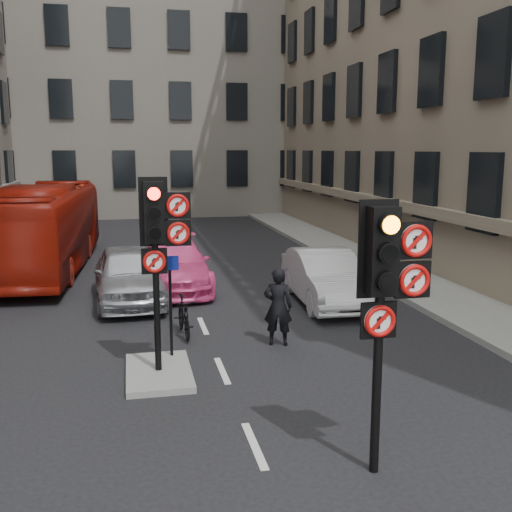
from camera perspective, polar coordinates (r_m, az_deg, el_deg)
name	(u,v)px	position (r m, az deg, el deg)	size (l,w,h in m)	color
pavement_right	(406,276)	(20.28, 14.08, -1.82)	(3.00, 50.00, 0.16)	gray
centre_island	(159,372)	(11.56, -9.25, -10.89)	(1.20, 2.00, 0.12)	gray
building_far	(148,64)	(44.20, -10.29, 17.57)	(30.00, 14.00, 20.00)	gray
signal_near	(387,280)	(7.63, 12.41, -2.21)	(0.91, 0.40, 3.58)	black
signal_far	(159,233)	(10.89, -9.19, 2.20)	(0.91, 0.40, 3.58)	black
car_silver	(129,274)	(16.90, -12.04, -1.72)	(1.82, 4.53, 1.54)	#A6A7AD
car_white	(325,277)	(16.47, 6.59, -2.02)	(1.54, 4.42, 1.46)	silver
car_pink	(175,265)	(18.34, -7.71, -0.85)	(1.99, 4.90, 1.42)	#EB458A
bus_red	(45,228)	(22.06, -19.42, 2.57)	(2.50, 10.70, 2.98)	maroon
motorcycle	(184,316)	(13.71, -6.89, -5.73)	(0.42, 1.50, 0.90)	black
motorcyclist	(278,307)	(12.89, 2.10, -4.85)	(0.62, 0.41, 1.70)	black
info_sign	(170,292)	(11.87, -8.17, -3.39)	(0.35, 0.11, 2.02)	black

